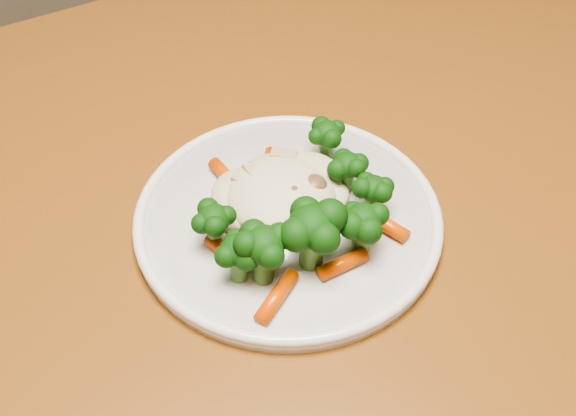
% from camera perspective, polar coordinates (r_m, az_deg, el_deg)
% --- Properties ---
extents(dining_table, '(1.29, 0.92, 0.75)m').
position_cam_1_polar(dining_table, '(0.72, 4.23, -3.17)').
color(dining_table, brown).
rests_on(dining_table, ground).
extents(plate, '(0.26, 0.26, 0.01)m').
position_cam_1_polar(plate, '(0.61, 0.00, -0.94)').
color(plate, white).
rests_on(plate, dining_table).
extents(meal, '(0.17, 0.18, 0.05)m').
position_cam_1_polar(meal, '(0.58, 0.47, -0.03)').
color(meal, beige).
rests_on(meal, plate).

